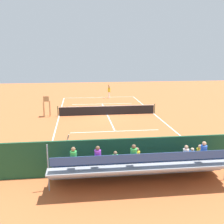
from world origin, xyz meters
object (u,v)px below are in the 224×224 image
(tennis_net, at_px, (107,110))
(umpire_chair, at_px, (47,104))
(bleacher_stand, at_px, (141,166))
(tennis_ball_near, at_px, (107,98))
(courtside_bench, at_px, (162,156))
(line_judge, at_px, (69,151))
(equipment_bag, at_px, (134,165))
(tennis_racket, at_px, (106,98))
(tennis_ball_far, at_px, (118,101))
(tennis_player, at_px, (109,91))

(tennis_net, bearing_deg, umpire_chair, 0.36)
(bleacher_stand, height_order, tennis_ball_near, bleacher_stand)
(courtside_bench, xyz_separation_m, line_judge, (5.41, -0.36, 0.46))
(bleacher_stand, bearing_deg, equipment_bag, -90.84)
(equipment_bag, bearing_deg, tennis_ball_near, -92.16)
(tennis_net, height_order, tennis_racket, tennis_net)
(umpire_chair, distance_m, tennis_ball_near, 12.27)
(tennis_racket, bearing_deg, courtside_bench, 92.35)
(umpire_chair, bearing_deg, tennis_ball_near, -125.98)
(tennis_ball_near, distance_m, tennis_ball_far, 2.48)
(umpire_chair, distance_m, line_judge, 13.13)
(bleacher_stand, distance_m, line_judge, 4.44)
(tennis_net, distance_m, equipment_bag, 13.40)
(bleacher_stand, height_order, tennis_racket, bleacher_stand)
(umpire_chair, distance_m, tennis_ball_far, 11.55)
(tennis_net, xyz_separation_m, tennis_ball_far, (-2.26, -7.72, -0.47))
(tennis_net, bearing_deg, bleacher_stand, 90.23)
(tennis_net, relative_size, tennis_ball_near, 156.06)
(bleacher_stand, relative_size, tennis_racket, 16.96)
(tennis_player, xyz_separation_m, tennis_racket, (0.54, 0.39, -1.00))
(tennis_racket, bearing_deg, tennis_player, -144.21)
(courtside_bench, bearing_deg, bleacher_stand, 50.79)
(tennis_ball_far, bearing_deg, bleacher_stand, 84.57)
(umpire_chair, xyz_separation_m, tennis_ball_near, (-7.17, -9.87, -1.28))
(tennis_racket, bearing_deg, tennis_ball_far, 122.24)
(tennis_net, relative_size, bleacher_stand, 1.14)
(tennis_net, relative_size, courtside_bench, 5.72)
(tennis_net, xyz_separation_m, tennis_ball_near, (-0.97, -9.83, -0.47))
(courtside_bench, height_order, tennis_racket, courtside_bench)
(bleacher_stand, bearing_deg, tennis_ball_far, -95.43)
(tennis_net, xyz_separation_m, tennis_racket, (-0.84, -9.97, -0.49))
(tennis_ball_near, bearing_deg, equipment_bag, 87.84)
(courtside_bench, distance_m, line_judge, 5.44)
(tennis_net, xyz_separation_m, tennis_player, (-1.38, -10.36, 0.51))
(equipment_bag, bearing_deg, tennis_racket, -91.83)
(bleacher_stand, xyz_separation_m, tennis_ball_near, (-0.91, -25.22, -0.95))
(line_judge, bearing_deg, tennis_net, -105.65)
(equipment_bag, bearing_deg, umpire_chair, -64.79)
(courtside_bench, height_order, tennis_ball_near, courtside_bench)
(umpire_chair, height_order, line_judge, umpire_chair)
(umpire_chair, height_order, courtside_bench, umpire_chair)
(tennis_net, distance_m, courtside_bench, 13.39)
(tennis_ball_far, relative_size, line_judge, 0.03)
(umpire_chair, relative_size, tennis_ball_far, 32.42)
(tennis_player, xyz_separation_m, tennis_ball_far, (-0.88, 2.64, -0.98))
(umpire_chair, xyz_separation_m, tennis_ball_far, (-8.46, -7.76, -1.28))
(tennis_player, bearing_deg, tennis_racket, 35.79)
(courtside_bench, relative_size, tennis_racket, 3.37)
(tennis_ball_near, bearing_deg, line_judge, 78.60)
(tennis_racket, bearing_deg, tennis_ball_near, 133.83)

